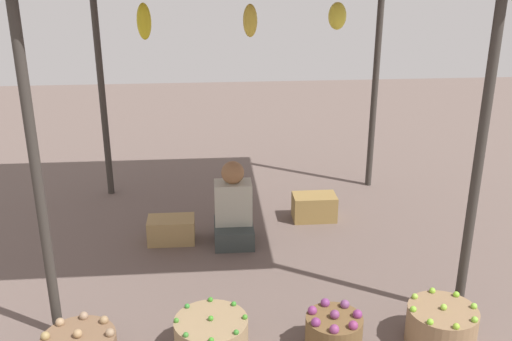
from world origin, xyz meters
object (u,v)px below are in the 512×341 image
(basket_green_chilies, at_px, (211,336))
(basket_purple_onions, at_px, (334,333))
(vendor_person, at_px, (233,211))
(wooden_crate_near_vendor, at_px, (314,207))
(wooden_crate_stacked_rear, at_px, (171,230))
(basket_limes, at_px, (441,326))

(basket_green_chilies, relative_size, basket_purple_onions, 1.29)
(vendor_person, xyz_separation_m, wooden_crate_near_vendor, (0.83, 0.40, -0.17))
(vendor_person, bearing_deg, basket_green_chilies, -98.01)
(basket_purple_onions, distance_m, wooden_crate_near_vendor, 2.08)
(basket_purple_onions, bearing_deg, wooden_crate_stacked_rear, 124.70)
(basket_green_chilies, height_order, basket_purple_onions, basket_purple_onions)
(wooden_crate_near_vendor, bearing_deg, vendor_person, -154.35)
(vendor_person, bearing_deg, basket_limes, -50.75)
(basket_limes, height_order, wooden_crate_near_vendor, basket_limes)
(basket_green_chilies, xyz_separation_m, wooden_crate_stacked_rear, (-0.35, 1.65, -0.01))
(basket_green_chilies, bearing_deg, vendor_person, 81.99)
(wooden_crate_stacked_rear, bearing_deg, wooden_crate_near_vendor, 14.56)
(vendor_person, height_order, basket_green_chilies, vendor_person)
(basket_purple_onions, bearing_deg, basket_green_chilies, 176.87)
(vendor_person, relative_size, basket_green_chilies, 1.57)
(basket_green_chilies, bearing_deg, wooden_crate_near_vendor, 62.30)
(basket_limes, xyz_separation_m, wooden_crate_stacked_rear, (-1.93, 1.69, -0.02))
(vendor_person, xyz_separation_m, basket_purple_onions, (0.60, -1.67, -0.16))
(basket_limes, bearing_deg, basket_green_chilies, 178.85)
(vendor_person, relative_size, basket_limes, 1.63)
(wooden_crate_stacked_rear, bearing_deg, basket_purple_onions, -55.30)
(basket_limes, distance_m, wooden_crate_near_vendor, 2.12)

